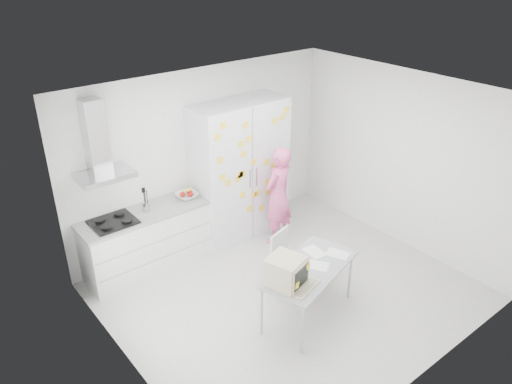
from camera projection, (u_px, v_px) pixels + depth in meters
floor at (288, 292)px, 6.81m from camera, size 4.50×4.00×0.02m
walls at (255, 185)px, 6.70m from camera, size 4.52×4.01×2.70m
ceiling at (295, 99)px, 5.59m from camera, size 4.50×4.00×0.02m
counter_run at (147, 240)px, 7.11m from camera, size 1.84×0.63×1.28m
range_hood at (98, 147)px, 6.28m from camera, size 0.70×0.48×1.01m
tall_cabinet at (240, 170)px, 7.73m from camera, size 1.50×0.68×2.20m
person at (278, 196)px, 7.63m from camera, size 0.66×0.51×1.59m
desk at (295, 272)px, 5.84m from camera, size 1.49×1.03×1.08m
chair at (286, 259)px, 6.61m from camera, size 0.50×0.50×0.90m
cardboard_box at (312, 265)px, 7.02m from camera, size 0.52×0.43×0.43m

